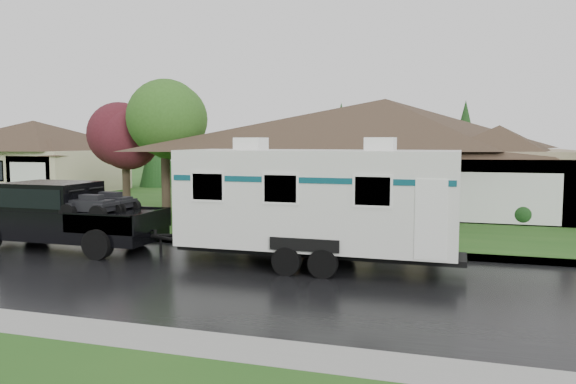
% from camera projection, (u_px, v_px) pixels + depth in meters
% --- Properties ---
extents(ground, '(140.00, 140.00, 0.00)m').
position_uv_depth(ground, '(253.00, 262.00, 16.73)').
color(ground, '#245319').
rests_on(ground, ground).
extents(road, '(140.00, 8.00, 0.01)m').
position_uv_depth(road, '(227.00, 277.00, 14.83)').
color(road, black).
rests_on(road, ground).
extents(curb, '(140.00, 0.50, 0.15)m').
position_uv_depth(curb, '(277.00, 246.00, 18.86)').
color(curb, gray).
rests_on(curb, ground).
extents(lawn, '(140.00, 26.00, 0.15)m').
position_uv_depth(lawn, '(350.00, 205.00, 30.99)').
color(lawn, '#245319').
rests_on(lawn, ground).
extents(house_main, '(19.44, 10.80, 6.90)m').
position_uv_depth(house_main, '(390.00, 141.00, 28.88)').
color(house_main, gray).
rests_on(house_main, lawn).
extents(house_far, '(10.80, 8.64, 5.80)m').
position_uv_depth(house_far, '(35.00, 150.00, 37.96)').
color(house_far, '#B8AE89').
rests_on(house_far, lawn).
extents(tree_left_green, '(3.73, 3.73, 6.17)m').
position_uv_depth(tree_left_green, '(165.00, 123.00, 26.19)').
color(tree_left_green, '#382B1E').
rests_on(tree_left_green, lawn).
extents(tree_red, '(3.21, 3.21, 5.32)m').
position_uv_depth(tree_red, '(125.00, 136.00, 27.57)').
color(tree_red, '#382B1E').
rests_on(tree_red, lawn).
extents(shrub_row, '(13.60, 1.00, 1.00)m').
position_uv_depth(shrub_row, '(370.00, 207.00, 24.92)').
color(shrub_row, '#143814').
rests_on(shrub_row, lawn).
extents(pickup_truck, '(6.68, 2.54, 2.23)m').
position_uv_depth(pickup_truck, '(60.00, 213.00, 18.65)').
color(pickup_truck, black).
rests_on(pickup_truck, ground).
extents(travel_trailer, '(8.24, 2.89, 3.70)m').
position_uv_depth(travel_trailer, '(317.00, 199.00, 15.98)').
color(travel_trailer, silver).
rests_on(travel_trailer, ground).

